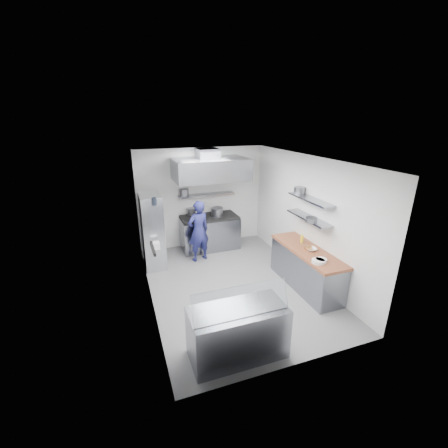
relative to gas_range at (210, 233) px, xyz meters
name	(u,v)px	position (x,y,z in m)	size (l,w,h in m)	color
floor	(233,284)	(-0.10, -2.10, -0.45)	(5.00, 5.00, 0.00)	slate
ceiling	(234,159)	(-0.10, -2.10, 2.35)	(5.00, 5.00, 0.00)	silver
wall_back	(202,198)	(-0.10, 0.40, 0.95)	(3.60, 0.02, 2.80)	white
wall_front	(300,286)	(-0.10, -4.60, 0.95)	(3.60, 0.02, 2.80)	white
wall_left	(146,237)	(-1.90, -2.10, 0.95)	(5.00, 0.02, 2.80)	white
wall_right	(306,217)	(1.70, -2.10, 0.95)	(5.00, 0.02, 2.80)	white
gas_range	(210,233)	(0.00, 0.00, 0.00)	(1.60, 0.80, 0.90)	gray
cooktop	(209,217)	(0.00, 0.00, 0.48)	(1.57, 0.78, 0.06)	black
stock_pot_left	(191,211)	(-0.44, 0.29, 0.61)	(0.25, 0.25, 0.20)	slate
stock_pot_mid	(217,212)	(0.21, -0.06, 0.63)	(0.33, 0.33, 0.24)	slate
stock_pot_right	(218,210)	(0.34, 0.27, 0.59)	(0.25, 0.25, 0.16)	slate
over_range_shelf	(207,195)	(0.00, 0.24, 1.07)	(1.60, 0.30, 0.04)	gray
shelf_pot_a	(184,192)	(-0.63, 0.30, 1.18)	(0.26, 0.26, 0.18)	slate
extractor_hood	(210,169)	(0.00, -0.18, 1.85)	(1.90, 1.15, 0.55)	gray
hood_duct	(208,153)	(0.00, 0.05, 2.23)	(0.55, 0.55, 0.24)	slate
red_firebox	(158,202)	(-1.35, 0.34, 0.97)	(0.22, 0.10, 0.26)	red
chef	(199,231)	(-0.49, -0.64, 0.36)	(0.59, 0.39, 1.62)	navy
wire_rack	(152,231)	(-1.63, -0.51, 0.48)	(0.50, 0.90, 1.85)	silver
rack_bin_a	(156,245)	(-1.63, -1.17, 0.35)	(0.14, 0.18, 0.16)	white
rack_bin_b	(152,217)	(-1.63, -0.60, 0.85)	(0.15, 0.19, 0.17)	yellow
rack_jar	(154,201)	(-1.58, -1.01, 1.35)	(0.11, 0.11, 0.18)	black
knife_strip	(153,248)	(-1.88, -3.00, 1.10)	(0.04, 0.55, 0.05)	black
prep_counter_base	(306,269)	(1.38, -2.70, -0.03)	(0.62, 2.00, 0.84)	gray
prep_counter_top	(307,251)	(1.38, -2.70, 0.42)	(0.65, 2.04, 0.06)	brown
plate_stack_a	(318,261)	(1.21, -3.30, 0.48)	(0.25, 0.25, 0.06)	white
plate_stack_b	(321,260)	(1.29, -3.28, 0.48)	(0.22, 0.22, 0.06)	white
copper_pan	(308,248)	(1.40, -2.69, 0.48)	(0.15, 0.15, 0.06)	#CB7E39
squeeze_bottle	(302,239)	(1.47, -2.34, 0.54)	(0.06, 0.06, 0.18)	yellow
mixing_bowl	(311,249)	(1.42, -2.77, 0.48)	(0.22, 0.22, 0.05)	white
wall_shelf_lower	(308,218)	(1.54, -2.40, 1.05)	(0.30, 1.30, 0.04)	gray
wall_shelf_upper	(310,199)	(1.54, -2.40, 1.47)	(0.30, 1.30, 0.04)	gray
shelf_pot_c	(311,220)	(1.40, -2.70, 1.12)	(0.24, 0.24, 0.10)	slate
shelf_pot_d	(299,190)	(1.58, -1.91, 1.56)	(0.25, 0.25, 0.14)	slate
display_case	(238,332)	(-0.80, -4.10, -0.03)	(1.50, 0.70, 0.85)	gray
display_glass	(241,301)	(-0.80, -4.22, 0.62)	(1.47, 0.02, 0.45)	silver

